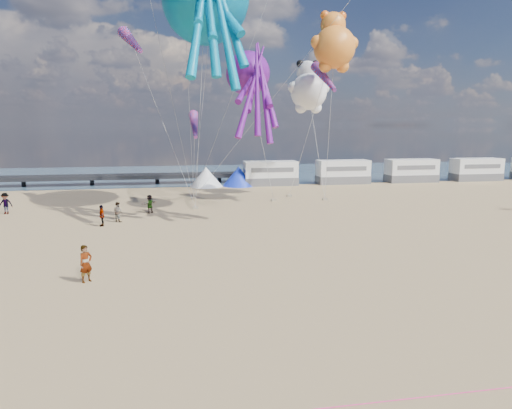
% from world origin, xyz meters
% --- Properties ---
extents(ground, '(120.00, 120.00, 0.00)m').
position_xyz_m(ground, '(0.00, 0.00, 0.00)').
color(ground, tan).
rests_on(ground, ground).
extents(water, '(120.00, 120.00, 0.00)m').
position_xyz_m(water, '(0.00, 55.00, 0.02)').
color(water, '#365368').
rests_on(water, ground).
extents(motorhome_0, '(6.60, 2.50, 3.00)m').
position_xyz_m(motorhome_0, '(6.00, 40.00, 1.50)').
color(motorhome_0, silver).
rests_on(motorhome_0, ground).
extents(motorhome_1, '(6.60, 2.50, 3.00)m').
position_xyz_m(motorhome_1, '(15.50, 40.00, 1.50)').
color(motorhome_1, silver).
rests_on(motorhome_1, ground).
extents(motorhome_2, '(6.60, 2.50, 3.00)m').
position_xyz_m(motorhome_2, '(25.00, 40.00, 1.50)').
color(motorhome_2, silver).
rests_on(motorhome_2, ground).
extents(motorhome_3, '(6.60, 2.50, 3.00)m').
position_xyz_m(motorhome_3, '(34.50, 40.00, 1.50)').
color(motorhome_3, silver).
rests_on(motorhome_3, ground).
extents(tent_white, '(4.00, 4.00, 2.40)m').
position_xyz_m(tent_white, '(-2.00, 40.00, 1.20)').
color(tent_white, white).
rests_on(tent_white, ground).
extents(tent_blue, '(4.00, 4.00, 2.40)m').
position_xyz_m(tent_blue, '(2.00, 40.00, 1.20)').
color(tent_blue, '#1933CC').
rests_on(tent_blue, ground).
extents(rope_line, '(34.00, 0.03, 0.03)m').
position_xyz_m(rope_line, '(0.00, -5.00, 0.02)').
color(rope_line, '#F2338C').
rests_on(rope_line, ground).
extents(standing_person, '(0.78, 0.77, 1.81)m').
position_xyz_m(standing_person, '(-10.00, 6.50, 0.91)').
color(standing_person, tan).
rests_on(standing_person, ground).
extents(beachgoer_1, '(0.90, 0.86, 1.56)m').
position_xyz_m(beachgoer_1, '(-10.16, 20.54, 0.78)').
color(beachgoer_1, '#7F6659').
rests_on(beachgoer_1, ground).
extents(beachgoer_2, '(0.95, 0.77, 1.81)m').
position_xyz_m(beachgoer_2, '(-19.84, 25.42, 0.91)').
color(beachgoer_2, '#7F6659').
rests_on(beachgoer_2, ground).
extents(beachgoer_3, '(0.81, 1.14, 1.59)m').
position_xyz_m(beachgoer_3, '(-11.15, 19.16, 0.79)').
color(beachgoer_3, '#7F6659').
rests_on(beachgoer_3, ground).
extents(beachgoer_4, '(0.95, 0.90, 1.58)m').
position_xyz_m(beachgoer_4, '(-7.91, 23.78, 0.79)').
color(beachgoer_4, '#7F6659').
rests_on(beachgoer_4, ground).
extents(sandbag_a, '(0.50, 0.35, 0.22)m').
position_xyz_m(sandbag_a, '(-3.99, 24.96, 0.11)').
color(sandbag_a, gray).
rests_on(sandbag_a, ground).
extents(sandbag_b, '(0.50, 0.35, 0.22)m').
position_xyz_m(sandbag_b, '(3.80, 27.93, 0.11)').
color(sandbag_b, gray).
rests_on(sandbag_b, ground).
extents(sandbag_c, '(0.50, 0.35, 0.22)m').
position_xyz_m(sandbag_c, '(8.96, 27.59, 0.11)').
color(sandbag_c, gray).
rests_on(sandbag_c, ground).
extents(sandbag_d, '(0.50, 0.35, 0.22)m').
position_xyz_m(sandbag_d, '(6.04, 30.47, 0.11)').
color(sandbag_d, gray).
rests_on(sandbag_d, ground).
extents(sandbag_e, '(0.50, 0.35, 0.22)m').
position_xyz_m(sandbag_e, '(-3.95, 30.31, 0.11)').
color(sandbag_e, gray).
rests_on(sandbag_e, ground).
extents(kite_octopus_purple, '(4.56, 8.92, 9.80)m').
position_xyz_m(kite_octopus_purple, '(0.50, 23.24, 11.63)').
color(kite_octopus_purple, '#62117F').
extents(kite_panda, '(5.07, 4.85, 6.31)m').
position_xyz_m(kite_panda, '(7.91, 30.40, 10.77)').
color(kite_panda, white).
extents(kite_teddy_orange, '(4.68, 4.43, 6.33)m').
position_xyz_m(kite_teddy_orange, '(8.52, 24.77, 14.19)').
color(kite_teddy_orange, orange).
extents(windsock_left, '(3.08, 7.87, 7.85)m').
position_xyz_m(windsock_left, '(-9.06, 26.62, 14.52)').
color(windsock_left, red).
extents(windsock_mid, '(1.01, 6.37, 6.36)m').
position_xyz_m(windsock_mid, '(8.17, 26.22, 11.73)').
color(windsock_mid, red).
extents(windsock_right, '(0.90, 4.39, 4.39)m').
position_xyz_m(windsock_right, '(-3.84, 26.87, 7.39)').
color(windsock_right, red).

